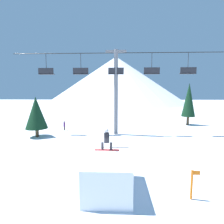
{
  "coord_description": "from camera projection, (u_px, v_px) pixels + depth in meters",
  "views": [
    {
      "loc": [
        1.41,
        -8.94,
        5.07
      ],
      "look_at": [
        0.88,
        4.29,
        3.57
      ],
      "focal_mm": 28.0,
      "sensor_mm": 36.0,
      "label": 1
    }
  ],
  "objects": [
    {
      "name": "snowboarder",
      "position": [
        107.0,
        140.0,
        9.92
      ],
      "size": [
        1.42,
        0.31,
        1.26
      ],
      "color": "#B22D2D",
      "rests_on": "snow_ramp"
    },
    {
      "name": "chairlift",
      "position": [
        116.0,
        84.0,
        20.47
      ],
      "size": [
        24.22,
        0.47,
        9.98
      ],
      "color": "slate",
      "rests_on": "ground_plane"
    },
    {
      "name": "snow_ramp",
      "position": [
        108.0,
        174.0,
        9.0
      ],
      "size": [
        2.3,
        3.34,
        1.77
      ],
      "color": "white",
      "rests_on": "ground_plane"
    },
    {
      "name": "mountain_ridge",
      "position": [
        116.0,
        80.0,
        81.53
      ],
      "size": [
        63.37,
        63.37,
        21.36
      ],
      "color": "silver",
      "rests_on": "ground_plane"
    },
    {
      "name": "distant_skier",
      "position": [
        64.0,
        125.0,
        23.38
      ],
      "size": [
        0.24,
        0.24,
        1.23
      ],
      "color": "black",
      "rests_on": "ground_plane"
    },
    {
      "name": "trail_marker",
      "position": [
        192.0,
        184.0,
        8.23
      ],
      "size": [
        0.41,
        0.1,
        1.44
      ],
      "color": "orange",
      "rests_on": "ground_plane"
    },
    {
      "name": "pine_tree_far",
      "position": [
        189.0,
        100.0,
        26.83
      ],
      "size": [
        2.03,
        2.03,
        6.49
      ],
      "color": "#4C3823",
      "rests_on": "ground_plane"
    },
    {
      "name": "pine_tree_near",
      "position": [
        36.0,
        113.0,
        19.72
      ],
      "size": [
        2.44,
        2.44,
        4.57
      ],
      "color": "#4C3823",
      "rests_on": "ground_plane"
    },
    {
      "name": "ground_plane",
      "position": [
        93.0,
        186.0,
        9.5
      ],
      "size": [
        220.0,
        220.0,
        0.0
      ],
      "primitive_type": "plane",
      "color": "white"
    }
  ]
}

